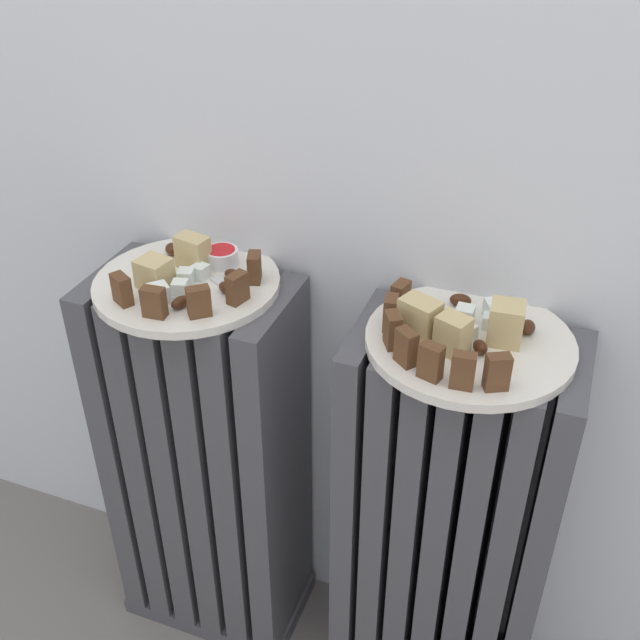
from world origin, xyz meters
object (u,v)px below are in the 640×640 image
at_px(plate_left, 187,284).
at_px(radiator_right, 444,535).
at_px(fork, 199,287).
at_px(plate_right, 470,342).
at_px(jam_bowl_left, 222,256).
at_px(radiator_left, 208,468).

bearing_deg(plate_left, radiator_right, 0.00).
height_order(radiator_right, fork, fork).
bearing_deg(plate_right, radiator_right, 180.00).
distance_m(plate_left, plate_right, 0.39).
height_order(radiator_right, jam_bowl_left, jam_bowl_left).
distance_m(radiator_left, fork, 0.35).
distance_m(radiator_right, fork, 0.50).
bearing_deg(radiator_left, jam_bowl_left, 64.85).
relative_size(radiator_left, plate_right, 2.64).
distance_m(plate_right, fork, 0.36).
bearing_deg(plate_right, plate_left, 180.00).
relative_size(plate_left, plate_right, 1.00).
bearing_deg(fork, radiator_right, 2.26).
relative_size(plate_right, jam_bowl_left, 5.43).
height_order(radiator_left, plate_left, plate_left).
bearing_deg(plate_right, radiator_left, 180.00).
xyz_separation_m(radiator_left, radiator_right, (0.39, 0.00, 0.00)).
xyz_separation_m(plate_right, jam_bowl_left, (-0.36, 0.06, 0.02)).
height_order(radiator_left, radiator_right, same).
height_order(radiator_left, plate_right, plate_right).
bearing_deg(jam_bowl_left, radiator_left, -115.15).
bearing_deg(jam_bowl_left, radiator_right, -8.70).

